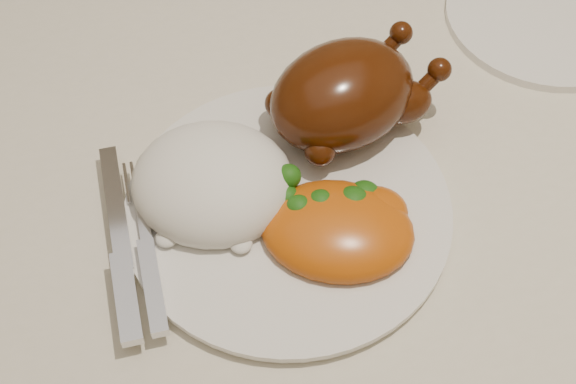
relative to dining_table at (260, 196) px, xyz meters
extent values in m
cube|color=brown|center=(0.00, 0.00, 0.07)|extent=(1.60, 0.90, 0.04)
cube|color=beige|center=(0.00, 0.00, 0.10)|extent=(1.72, 1.02, 0.01)
cylinder|color=silver|center=(0.01, -0.09, 0.11)|extent=(0.29, 0.29, 0.01)
cylinder|color=silver|center=(0.30, 0.07, 0.11)|extent=(0.25, 0.25, 0.01)
ellipsoid|color=#441907|center=(0.07, -0.02, 0.15)|extent=(0.15, 0.13, 0.08)
ellipsoid|color=#441907|center=(0.06, -0.03, 0.17)|extent=(0.07, 0.06, 0.03)
ellipsoid|color=#441907|center=(0.12, -0.03, 0.14)|extent=(0.05, 0.04, 0.04)
sphere|color=#441907|center=(0.15, -0.02, 0.16)|extent=(0.02, 0.02, 0.02)
ellipsoid|color=#441907|center=(0.10, 0.02, 0.14)|extent=(0.05, 0.04, 0.04)
sphere|color=#441907|center=(0.13, 0.03, 0.16)|extent=(0.02, 0.02, 0.02)
sphere|color=#441907|center=(0.04, -0.06, 0.14)|extent=(0.03, 0.03, 0.03)
sphere|color=#441907|center=(0.02, -0.01, 0.14)|extent=(0.03, 0.03, 0.03)
ellipsoid|color=white|center=(-0.05, -0.07, 0.13)|extent=(0.16, 0.15, 0.07)
ellipsoid|color=#CC560D|center=(0.04, -0.13, 0.12)|extent=(0.14, 0.13, 0.04)
ellipsoid|color=#CC560D|center=(0.07, -0.12, 0.12)|extent=(0.05, 0.05, 0.03)
ellipsoid|color=#0D3709|center=(0.07, -0.11, 0.12)|extent=(0.03, 0.03, 0.02)
ellipsoid|color=#0D3709|center=(0.03, -0.11, 0.13)|extent=(0.03, 0.03, 0.03)
ellipsoid|color=#0D3709|center=(0.01, -0.11, 0.13)|extent=(0.02, 0.02, 0.02)
ellipsoid|color=#0D3709|center=(0.08, -0.14, 0.12)|extent=(0.02, 0.02, 0.02)
ellipsoid|color=#0D3709|center=(0.01, -0.08, 0.14)|extent=(0.02, 0.02, 0.02)
ellipsoid|color=#0D3709|center=(0.05, -0.11, 0.13)|extent=(0.03, 0.03, 0.03)
ellipsoid|color=#0D3709|center=(0.01, -0.10, 0.13)|extent=(0.02, 0.02, 0.02)
cube|color=silver|center=(-0.13, -0.07, 0.12)|extent=(0.02, 0.12, 0.00)
cube|color=silver|center=(-0.13, -0.15, 0.12)|extent=(0.02, 0.07, 0.01)
cube|color=silver|center=(-0.11, -0.15, 0.12)|extent=(0.01, 0.08, 0.01)
cube|color=silver|center=(-0.11, -0.07, 0.12)|extent=(0.01, 0.08, 0.00)
camera|label=1|loc=(-0.07, -0.45, 0.64)|focal=50.00mm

